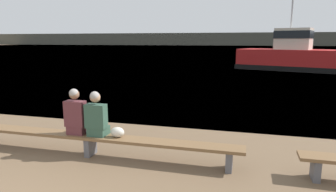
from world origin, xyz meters
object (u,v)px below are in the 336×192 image
(bench_main, at_px, (90,139))
(person_right, at_px, (97,116))
(person_left, at_px, (76,114))
(tugboat_red, at_px, (288,57))
(shopping_bag, at_px, (117,132))

(bench_main, height_order, person_right, person_right)
(person_left, bearing_deg, tugboat_red, 72.58)
(bench_main, height_order, person_left, person_left)
(person_right, relative_size, tugboat_red, 0.11)
(tugboat_red, bearing_deg, person_right, -177.46)
(person_right, xyz_separation_m, shopping_bag, (0.45, 0.03, -0.31))
(person_left, relative_size, person_right, 1.04)
(person_right, relative_size, shopping_bag, 3.26)
(tugboat_red, bearing_deg, person_left, -178.64)
(person_left, height_order, person_right, person_left)
(person_left, height_order, tugboat_red, tugboat_red)
(person_right, distance_m, tugboat_red, 22.31)
(bench_main, bearing_deg, shopping_bag, 2.63)
(person_left, distance_m, person_right, 0.48)
(bench_main, distance_m, tugboat_red, 22.37)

